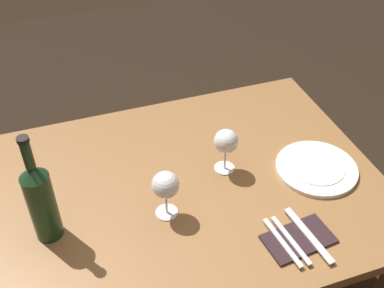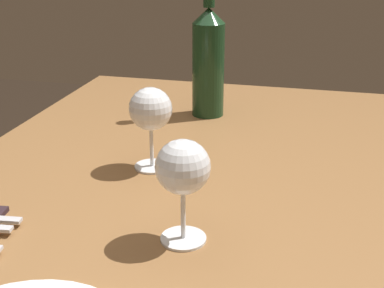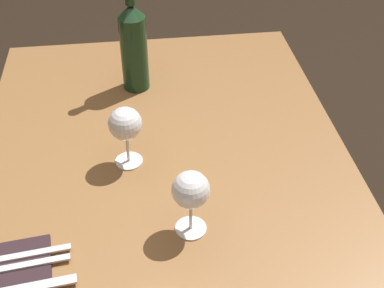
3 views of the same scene
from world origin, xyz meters
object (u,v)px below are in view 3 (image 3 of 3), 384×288
Objects in this scene: wine_bottle at (134,45)px; fork_outer at (24,255)px; wine_glass_right at (191,191)px; wine_glass_left at (125,125)px; fork_inner at (23,265)px; folded_napkin at (22,278)px.

fork_outer is (0.59, -0.25, -0.12)m from wine_bottle.
wine_glass_right is at bearing 95.81° from fork_outer.
wine_glass_left reaches higher than fork_inner.
wine_glass_left is 1.01× the size of wine_glass_right.
wine_glass_right reaches higher than fork_inner.
fork_inner is 0.02m from fork_outer.
wine_bottle is 0.70m from folded_napkin.
wine_glass_right is at bearing 100.03° from fork_inner.
folded_napkin is (0.64, -0.25, -0.13)m from wine_bottle.
wine_glass_right is at bearing 27.72° from wine_glass_left.
wine_glass_left is 0.77× the size of folded_napkin.
fork_inner is (-0.02, 0.00, 0.01)m from folded_napkin.
fork_inner is (0.06, -0.33, -0.10)m from wine_glass_right.
fork_outer is at bearing -38.93° from wine_glass_left.
wine_bottle is at bearing -171.20° from wine_glass_right.
wine_bottle is 1.91× the size of fork_inner.
fork_inner reaches higher than folded_napkin.
wine_bottle is 0.65m from fork_outer.
folded_napkin is (0.31, -0.21, -0.11)m from wine_glass_left.
fork_inner is at bearing 180.00° from folded_napkin.
wine_glass_right reaches higher than folded_napkin.
folded_napkin is 1.11× the size of fork_inner.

